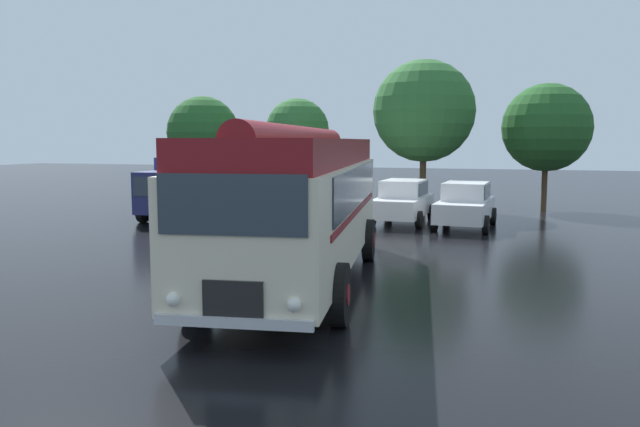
# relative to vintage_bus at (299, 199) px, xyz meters

# --- Properties ---
(ground_plane) EXTENTS (120.00, 120.00, 0.00)m
(ground_plane) POSITION_rel_vintage_bus_xyz_m (0.04, -0.53, -1.89)
(ground_plane) COLOR black
(vintage_bus) EXTENTS (3.94, 10.35, 3.49)m
(vintage_bus) POSITION_rel_vintage_bus_xyz_m (0.00, 0.00, 0.00)
(vintage_bus) COLOR beige
(vintage_bus) RESTS_ON ground
(car_near_left) EXTENTS (2.41, 4.40, 1.66)m
(car_near_left) POSITION_rel_vintage_bus_xyz_m (-5.49, 10.42, -1.05)
(car_near_left) COLOR #B7BABF
(car_near_left) RESTS_ON ground
(car_mid_left) EXTENTS (2.37, 4.39, 1.66)m
(car_mid_left) POSITION_rel_vintage_bus_xyz_m (-2.51, 10.71, -1.05)
(car_mid_left) COLOR silver
(car_mid_left) RESTS_ON ground
(car_mid_right) EXTENTS (2.08, 4.26, 1.66)m
(car_mid_right) POSITION_rel_vintage_bus_xyz_m (0.39, 10.92, -1.05)
(car_mid_right) COLOR silver
(car_mid_right) RESTS_ON ground
(car_far_right) EXTENTS (2.14, 4.29, 1.66)m
(car_far_right) POSITION_rel_vintage_bus_xyz_m (2.79, 10.30, -1.05)
(car_far_right) COLOR silver
(car_far_right) RESTS_ON ground
(box_van) EXTENTS (2.53, 5.85, 2.50)m
(box_van) POSITION_rel_vintage_bus_xyz_m (-8.36, 10.16, -0.53)
(box_van) COLOR navy
(box_van) RESTS_ON ground
(tree_far_left) EXTENTS (3.68, 3.68, 5.43)m
(tree_far_left) POSITION_rel_vintage_bus_xyz_m (-10.98, 16.15, 1.76)
(tree_far_left) COLOR #4C3823
(tree_far_left) RESTS_ON ground
(tree_left_of_centre) EXTENTS (3.15, 3.15, 5.27)m
(tree_left_of_centre) POSITION_rel_vintage_bus_xyz_m (-5.96, 16.52, 1.83)
(tree_left_of_centre) COLOR #4C3823
(tree_left_of_centre) RESTS_ON ground
(tree_centre) EXTENTS (4.63, 4.63, 6.83)m
(tree_centre) POSITION_rel_vintage_bus_xyz_m (0.51, 15.79, 2.53)
(tree_centre) COLOR #4C3823
(tree_centre) RESTS_ON ground
(tree_right_of_centre) EXTENTS (3.95, 3.95, 5.73)m
(tree_right_of_centre) POSITION_rel_vintage_bus_xyz_m (5.72, 17.03, 1.91)
(tree_right_of_centre) COLOR #4C3823
(tree_right_of_centre) RESTS_ON ground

